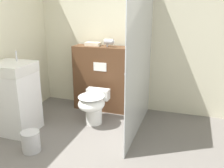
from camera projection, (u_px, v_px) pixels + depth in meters
The scene contains 8 objects.
wall_back at pixel (125, 36), 4.15m from camera, with size 8.00×0.06×2.50m.
partition_panel at pixel (103, 79), 4.23m from camera, with size 1.00×0.32×1.10m.
shower_glass at pixel (141, 57), 3.34m from camera, with size 0.04×1.56×2.15m.
toilet at pixel (93, 105), 3.75m from camera, with size 0.39×0.56×0.50m.
sink_vanity at pixel (15, 98), 3.48m from camera, with size 0.55×0.51×1.14m.
hair_drier at pixel (109, 42), 3.97m from camera, with size 0.17×0.09×0.13m.
folded_towel at pixel (93, 44), 4.13m from camera, with size 0.25×0.15×0.06m.
waste_bin at pixel (31, 141), 3.08m from camera, with size 0.23×0.23×0.26m.
Camera 1 is at (1.10, -1.65, 1.73)m, focal length 40.00 mm.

